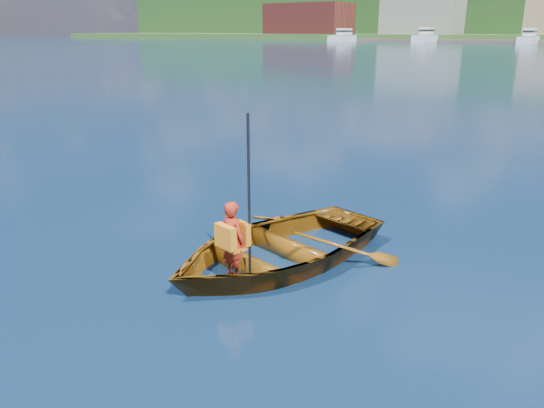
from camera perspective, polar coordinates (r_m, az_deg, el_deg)
ground at (r=7.95m, az=-10.41°, el=-5.69°), size 600.00×600.00×0.00m
rowboat at (r=7.61m, az=0.49°, el=-4.62°), size 3.43×4.18×0.75m
child_paddler at (r=6.81m, az=-4.18°, el=-3.73°), size 0.43×0.41×2.15m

